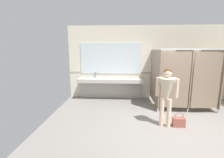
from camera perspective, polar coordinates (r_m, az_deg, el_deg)
ground_plane at (r=4.82m, az=21.92°, el=-15.57°), size 7.29×5.43×0.10m
wall_back at (r=6.75m, az=16.25°, el=5.59°), size 7.29×0.12×2.91m
wall_back_tile_band at (r=6.73m, az=16.18°, el=2.09°), size 7.29×0.01×0.06m
vanity_counter at (r=6.45m, az=-0.60°, el=-1.65°), size 2.55×0.56×0.97m
mirror_panel at (r=6.51m, az=-0.49°, el=7.37°), size 2.45×0.02×1.24m
bathroom_stalls at (r=5.99m, az=24.37°, el=0.58°), size 1.96×1.55×2.03m
person_standing at (r=4.31m, az=18.93°, el=-4.03°), size 0.53×0.51×1.55m
handbag at (r=4.70m, az=22.71°, el=-13.89°), size 0.31×0.15×0.39m
soap_dispenser at (r=6.54m, az=-5.97°, el=1.36°), size 0.07×0.07×0.22m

